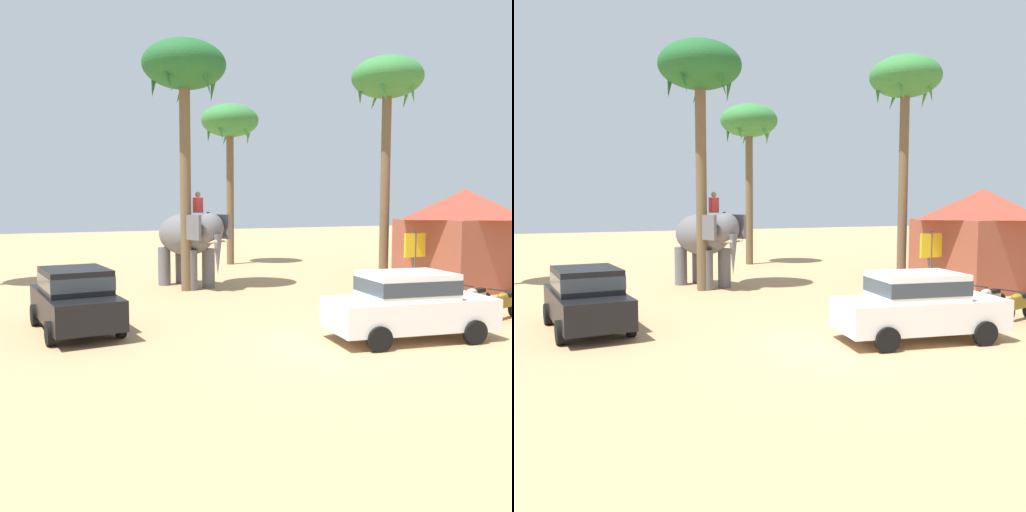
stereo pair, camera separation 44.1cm
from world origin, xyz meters
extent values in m
plane|color=tan|center=(0.00, 0.00, 0.00)|extent=(120.00, 120.00, 0.00)
cube|color=white|center=(1.84, -0.28, 0.68)|extent=(4.37, 2.53, 0.76)
cube|color=white|center=(1.74, -0.26, 1.38)|extent=(2.38, 1.97, 0.64)
cube|color=#2D3842|center=(1.74, -0.26, 1.38)|extent=(2.41, 1.99, 0.35)
cylinder|color=black|center=(3.26, 0.28, 0.30)|extent=(0.62, 0.30, 0.60)
cylinder|color=black|center=(2.90, -1.38, 0.30)|extent=(0.62, 0.30, 0.60)
cylinder|color=black|center=(0.78, 0.82, 0.30)|extent=(0.62, 0.30, 0.60)
cylinder|color=black|center=(0.42, -0.84, 0.30)|extent=(0.62, 0.30, 0.60)
cube|color=black|center=(-5.38, 4.52, 0.68)|extent=(1.84, 4.16, 0.76)
cube|color=black|center=(-5.37, 4.42, 1.38)|extent=(1.63, 2.15, 0.64)
cube|color=#2D3842|center=(-5.37, 4.42, 1.38)|extent=(1.65, 2.17, 0.35)
cylinder|color=black|center=(-6.27, 5.76, 0.30)|extent=(0.20, 0.61, 0.60)
cylinder|color=black|center=(-4.57, 5.82, 0.30)|extent=(0.20, 0.61, 0.60)
cylinder|color=black|center=(-6.18, 3.22, 0.30)|extent=(0.20, 0.61, 0.60)
cylinder|color=black|center=(-4.48, 3.28, 0.30)|extent=(0.20, 0.61, 0.60)
ellipsoid|color=slate|center=(0.07, 10.81, 2.15)|extent=(2.37, 3.42, 1.70)
cylinder|color=slate|center=(0.75, 10.03, 0.80)|extent=(0.52, 0.52, 1.60)
cylinder|color=slate|center=(-0.10, 9.79, 0.80)|extent=(0.52, 0.52, 1.60)
cylinder|color=slate|center=(0.25, 11.82, 0.80)|extent=(0.52, 0.52, 1.60)
cylinder|color=slate|center=(-0.60, 11.58, 0.80)|extent=(0.52, 0.52, 1.60)
ellipsoid|color=slate|center=(0.51, 9.24, 2.45)|extent=(1.33, 1.26, 1.20)
cube|color=slate|center=(1.18, 9.53, 2.50)|extent=(0.33, 0.80, 0.96)
cube|color=slate|center=(-0.21, 9.14, 2.50)|extent=(0.33, 0.80, 0.96)
cone|color=slate|center=(0.63, 8.80, 1.45)|extent=(0.44, 0.44, 1.60)
cone|color=beige|center=(0.87, 8.92, 1.95)|extent=(0.27, 0.57, 0.21)
cone|color=beige|center=(0.37, 8.78, 1.95)|extent=(0.27, 0.57, 0.21)
cube|color=red|center=(0.30, 9.98, 3.35)|extent=(0.39, 0.32, 0.60)
sphere|color=#A87A56|center=(0.30, 9.98, 3.77)|extent=(0.22, 0.22, 0.22)
cylinder|color=#333338|center=(0.80, 10.12, 2.80)|extent=(0.12, 0.12, 0.55)
cylinder|color=#333338|center=(-0.20, 9.85, 2.80)|extent=(0.12, 0.12, 0.55)
cylinder|color=black|center=(5.53, 0.17, 0.30)|extent=(0.61, 0.22, 0.60)
cube|color=olive|center=(6.11, 0.30, 0.52)|extent=(1.04, 0.41, 0.32)
ellipsoid|color=olive|center=(5.97, 0.26, 0.70)|extent=(0.48, 0.33, 0.20)
cube|color=black|center=(6.36, 0.35, 0.70)|extent=(0.48, 0.31, 0.12)
cylinder|color=black|center=(5.61, 0.19, 0.92)|extent=(0.15, 0.55, 0.04)
cylinder|color=black|center=(5.40, 1.20, 0.30)|extent=(0.61, 0.20, 0.60)
cylinder|color=black|center=(6.58, 1.40, 0.30)|extent=(0.61, 0.20, 0.60)
cube|color=#ADADB2|center=(5.99, 1.30, 0.52)|extent=(1.04, 0.37, 0.32)
ellipsoid|color=#ADADB2|center=(5.84, 1.27, 0.70)|extent=(0.47, 0.31, 0.20)
cube|color=black|center=(6.24, 1.34, 0.70)|extent=(0.47, 0.29, 0.12)
cylinder|color=black|center=(5.49, 1.22, 0.92)|extent=(0.13, 0.55, 0.04)
cylinder|color=brown|center=(5.32, 17.72, 3.93)|extent=(0.41, 0.41, 7.85)
ellipsoid|color=#337A38|center=(5.32, 17.72, 8.05)|extent=(3.20, 3.20, 1.80)
cone|color=#337A38|center=(6.52, 17.72, 7.55)|extent=(0.40, 0.92, 1.64)
cone|color=#337A38|center=(5.69, 18.86, 7.55)|extent=(0.91, 0.57, 1.67)
cone|color=#337A38|center=(4.35, 18.42, 7.55)|extent=(0.73, 0.83, 1.69)
cone|color=#337A38|center=(4.35, 17.01, 7.55)|extent=(0.73, 0.83, 1.69)
cone|color=#337A38|center=(5.69, 16.58, 7.55)|extent=(0.91, 0.57, 1.67)
cylinder|color=brown|center=(9.11, 9.12, 4.43)|extent=(0.43, 0.43, 8.86)
ellipsoid|color=#337A38|center=(9.11, 9.12, 9.06)|extent=(3.20, 3.20, 1.80)
cone|color=#337A38|center=(10.31, 9.12, 8.56)|extent=(0.40, 0.92, 1.64)
cone|color=#337A38|center=(9.48, 10.26, 8.56)|extent=(0.91, 0.57, 1.67)
cone|color=#337A38|center=(8.14, 9.82, 8.56)|extent=(0.73, 0.83, 1.69)
cone|color=#337A38|center=(8.14, 8.41, 8.56)|extent=(0.73, 0.83, 1.69)
cone|color=#337A38|center=(9.48, 7.98, 8.56)|extent=(0.91, 0.57, 1.67)
cylinder|color=brown|center=(-0.29, 9.75, 4.24)|extent=(0.42, 0.42, 8.47)
ellipsoid|color=#1E5B28|center=(-0.29, 9.75, 8.67)|extent=(3.20, 3.20, 1.80)
cone|color=#1E5B28|center=(0.91, 9.75, 8.17)|extent=(0.40, 0.92, 1.64)
cone|color=#1E5B28|center=(0.08, 10.89, 8.17)|extent=(0.91, 0.57, 1.67)
cone|color=#1E5B28|center=(-1.26, 10.46, 8.17)|extent=(0.73, 0.83, 1.69)
cone|color=#1E5B28|center=(-1.26, 9.05, 8.17)|extent=(0.73, 0.83, 1.69)
cone|color=#1E5B28|center=(0.08, 8.61, 8.17)|extent=(0.91, 0.57, 1.67)
cube|color=#994C38|center=(9.93, 5.23, 1.40)|extent=(4.42, 3.63, 2.80)
pyramid|color=#9E3828|center=(9.93, 5.23, 3.40)|extent=(5.03, 4.23, 1.20)
cylinder|color=#4C4C51|center=(7.06, 5.01, 1.20)|extent=(0.10, 0.10, 2.40)
cube|color=yellow|center=(7.06, 5.01, 1.85)|extent=(1.00, 0.08, 0.90)
camera|label=1|loc=(-7.77, -10.39, 3.34)|focal=38.40mm
camera|label=2|loc=(-7.38, -10.59, 3.34)|focal=38.40mm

